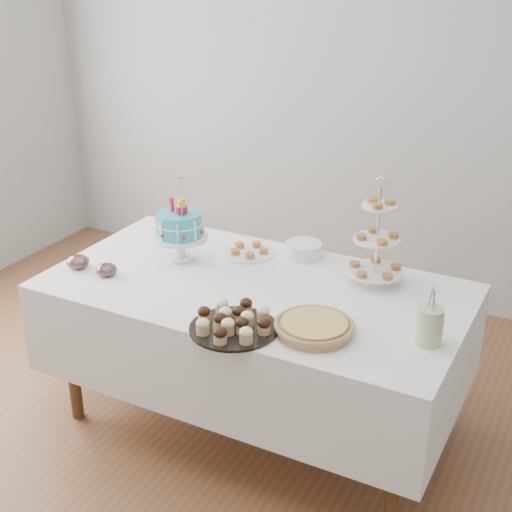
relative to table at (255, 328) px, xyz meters
The scene contains 12 objects.
floor 0.62m from the table, 90.00° to the right, with size 5.00×5.00×0.00m, color brown.
walls 0.86m from the table, 90.00° to the right, with size 5.04×4.04×2.70m.
table is the anchor object (origin of this frame).
birthday_cake 0.58m from the table, 169.34° to the left, with size 0.27×0.27×0.42m.
cupcake_tray 0.49m from the table, 73.89° to the right, with size 0.36×0.36×0.08m.
pie 0.56m from the table, 33.43° to the right, with size 0.33×0.33×0.05m.
tiered_stand 0.71m from the table, 30.86° to the left, with size 0.26×0.26×0.51m.
plate_stack 0.48m from the table, 80.88° to the left, with size 0.19×0.19×0.07m.
pastry_plate 0.43m from the table, 122.40° to the left, with size 0.26×0.26×0.04m.
jam_bowl_a 0.75m from the table, 160.89° to the right, with size 0.10×0.10×0.06m.
jam_bowl_b 0.91m from the table, 164.82° to the right, with size 0.11×0.11×0.07m.
utensil_pitcher 0.91m from the table, ahead, with size 0.11×0.11×0.24m.
Camera 1 is at (1.37, -2.29, 2.22)m, focal length 50.00 mm.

